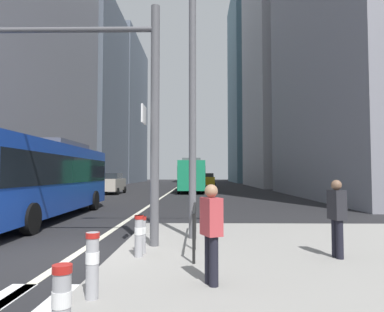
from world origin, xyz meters
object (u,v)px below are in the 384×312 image
at_px(car_oncoming_mid, 112,183).
at_px(bollard_right, 139,234).
at_px(city_bus_red_receding, 191,174).
at_px(car_receding_near, 208,180).
at_px(bollard_back, 142,232).
at_px(bollard_front, 62,304).
at_px(city_bus_blue_oncoming, 42,175).
at_px(street_lamp_post, 192,53).
at_px(pedestrian_waiting, 337,215).
at_px(traffic_signal_gantry, 78,86).
at_px(bollard_left, 92,262).
at_px(pedestrian_walking, 211,229).

distance_m(car_oncoming_mid, bollard_right, 26.05).
relative_size(city_bus_red_receding, bollard_right, 13.46).
bearing_deg(city_bus_red_receding, car_receding_near, 80.45).
bearing_deg(car_receding_near, bollard_back, -93.64).
bearing_deg(bollard_front, city_bus_blue_oncoming, 115.12).
bearing_deg(street_lamp_post, bollard_front, -100.94).
bearing_deg(pedestrian_waiting, traffic_signal_gantry, 169.09).
xyz_separation_m(bollard_right, pedestrian_waiting, (4.19, -0.03, 0.41)).
xyz_separation_m(city_bus_blue_oncoming, bollard_right, (5.28, -7.07, -1.20)).
xyz_separation_m(city_bus_blue_oncoming, bollard_left, (5.04, -9.57, -1.17)).
relative_size(city_bus_blue_oncoming, bollard_left, 12.40).
distance_m(city_bus_red_receding, bollard_right, 29.45).
xyz_separation_m(car_oncoming_mid, bollard_front, (6.76, -29.14, -0.36)).
relative_size(car_oncoming_mid, bollard_right, 5.20).
xyz_separation_m(city_bus_red_receding, traffic_signal_gantry, (-2.32, -28.30, 2.26)).
bearing_deg(bollard_front, bollard_left, 95.90).
bearing_deg(bollard_front, traffic_signal_gantry, 108.12).
bearing_deg(traffic_signal_gantry, bollard_back, -23.94).
height_order(bollard_left, pedestrian_waiting, pedestrian_waiting).
height_order(city_bus_blue_oncoming, city_bus_red_receding, same).
relative_size(car_receding_near, bollard_left, 4.64).
relative_size(city_bus_red_receding, bollard_left, 12.66).
relative_size(bollard_left, pedestrian_waiting, 0.57).
relative_size(bollard_front, bollard_back, 1.06).
height_order(street_lamp_post, bollard_right, street_lamp_post).
distance_m(car_receding_near, pedestrian_walking, 43.76).
xyz_separation_m(car_receding_near, street_lamp_post, (-1.55, -39.75, 4.29)).
height_order(city_bus_blue_oncoming, bollard_front, city_bus_blue_oncoming).
bearing_deg(city_bus_red_receding, pedestrian_walking, -88.32).
bearing_deg(street_lamp_post, pedestrian_waiting, -35.29).
bearing_deg(city_bus_blue_oncoming, city_bus_red_receding, 75.37).
xyz_separation_m(bollard_front, bollard_right, (0.08, 4.00, 0.00)).
distance_m(city_bus_blue_oncoming, car_oncoming_mid, 18.15).
xyz_separation_m(traffic_signal_gantry, pedestrian_walking, (3.23, -2.96, -3.07)).
xyz_separation_m(city_bus_blue_oncoming, car_receding_near, (7.93, 34.83, -0.85)).
distance_m(traffic_signal_gantry, bollard_back, 3.99).
height_order(car_receding_near, pedestrian_waiting, car_receding_near).
height_order(bollard_right, pedestrian_waiting, pedestrian_waiting).
xyz_separation_m(car_oncoming_mid, street_lamp_post, (7.95, -22.98, 4.29)).
bearing_deg(bollard_right, traffic_signal_gantry, 147.60).
height_order(traffic_signal_gantry, bollard_right, traffic_signal_gantry).
xyz_separation_m(car_receding_near, traffic_signal_gantry, (-4.42, -40.78, 3.11)).
bearing_deg(traffic_signal_gantry, bollard_left, -67.17).
bearing_deg(bollard_back, car_oncoming_mid, 105.44).
bearing_deg(city_bus_blue_oncoming, pedestrian_waiting, -36.89).
height_order(city_bus_blue_oncoming, car_oncoming_mid, city_bus_blue_oncoming).
relative_size(bollard_left, bollard_right, 1.06).
relative_size(car_receding_near, street_lamp_post, 0.54).
height_order(car_oncoming_mid, bollard_back, car_oncoming_mid).
distance_m(car_receding_near, traffic_signal_gantry, 41.14).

